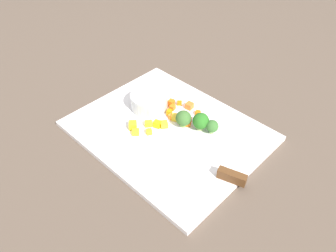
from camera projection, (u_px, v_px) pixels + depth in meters
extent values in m
plane|color=brown|center=(168.00, 133.00, 0.84)|extent=(4.00, 4.00, 0.00)
cube|color=white|center=(168.00, 131.00, 0.83)|extent=(0.45, 0.36, 0.01)
cylinder|color=#BCC0BF|center=(149.00, 101.00, 0.88)|extent=(0.10, 0.10, 0.04)
cube|color=silver|center=(150.00, 149.00, 0.77)|extent=(0.17, 0.07, 0.00)
cube|color=#543218|center=(232.00, 176.00, 0.70)|extent=(0.06, 0.04, 0.02)
cube|color=orange|center=(189.00, 106.00, 0.89)|extent=(0.02, 0.02, 0.02)
cube|color=orange|center=(171.00, 103.00, 0.90)|extent=(0.02, 0.02, 0.02)
cube|color=orange|center=(188.00, 121.00, 0.84)|extent=(0.02, 0.02, 0.02)
cube|color=orange|center=(188.00, 124.00, 0.83)|extent=(0.02, 0.02, 0.01)
cube|color=orange|center=(169.00, 112.00, 0.87)|extent=(0.02, 0.02, 0.01)
cube|color=orange|center=(179.00, 103.00, 0.90)|extent=(0.02, 0.02, 0.01)
cube|color=orange|center=(171.00, 117.00, 0.86)|extent=(0.01, 0.01, 0.01)
cube|color=orange|center=(172.00, 107.00, 0.88)|extent=(0.02, 0.02, 0.01)
cube|color=orange|center=(198.00, 113.00, 0.87)|extent=(0.02, 0.02, 0.01)
cube|color=yellow|center=(175.00, 117.00, 0.85)|extent=(0.02, 0.02, 0.02)
cube|color=yellow|center=(157.00, 124.00, 0.83)|extent=(0.02, 0.02, 0.02)
cube|color=yellow|center=(133.00, 125.00, 0.83)|extent=(0.03, 0.03, 0.02)
cube|color=yellow|center=(149.00, 124.00, 0.84)|extent=(0.02, 0.02, 0.01)
cube|color=yellow|center=(165.00, 124.00, 0.83)|extent=(0.03, 0.03, 0.01)
cube|color=yellow|center=(136.00, 132.00, 0.81)|extent=(0.02, 0.02, 0.01)
cube|color=yellow|center=(149.00, 132.00, 0.81)|extent=(0.02, 0.02, 0.01)
cylinder|color=#90AE62|center=(200.00, 127.00, 0.82)|extent=(0.01, 0.01, 0.02)
sphere|color=#26681E|center=(201.00, 121.00, 0.81)|extent=(0.04, 0.04, 0.04)
cylinder|color=#8CB469|center=(212.00, 131.00, 0.81)|extent=(0.01, 0.01, 0.01)
sphere|color=#34652A|center=(212.00, 126.00, 0.80)|extent=(0.03, 0.03, 0.03)
cylinder|color=#86B254|center=(183.00, 124.00, 0.83)|extent=(0.01, 0.01, 0.01)
sphere|color=#39632B|center=(183.00, 118.00, 0.82)|extent=(0.04, 0.04, 0.04)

